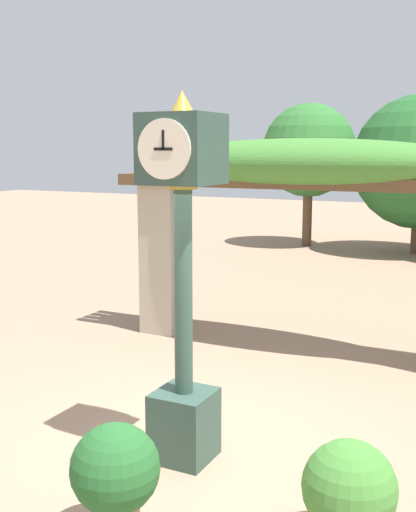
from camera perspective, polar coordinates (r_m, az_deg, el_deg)
The scene contains 5 objects.
ground_plane at distance 6.58m, azimuth -2.36°, elevation -16.58°, with size 60.00×60.00×0.00m, color #9E7A60.
pedestal_clock at distance 5.79m, azimuth -2.22°, elevation -1.32°, with size 0.62×0.66×3.39m.
pergola at distance 9.11m, azimuth 8.20°, elevation 5.55°, with size 5.64×1.19×3.04m.
potted_plant_near_left at distance 5.04m, azimuth -8.24°, elevation -18.66°, with size 0.67×0.67×0.90m.
potted_plant_near_right at distance 5.02m, azimuth 12.44°, elevation -19.66°, with size 0.69×0.69×0.83m.
Camera 1 is at (2.88, -5.16, 2.89)m, focal length 45.00 mm.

